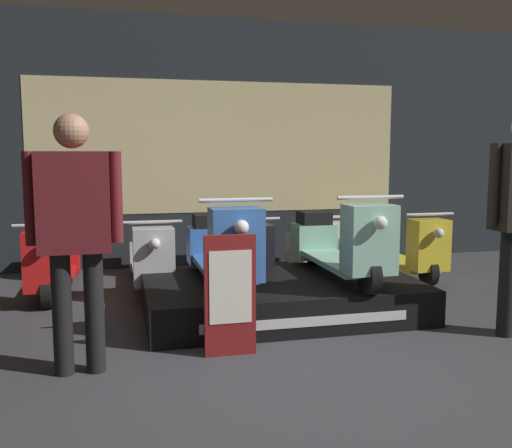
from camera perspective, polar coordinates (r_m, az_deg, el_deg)
ground_plane at (r=3.90m, az=7.53°, el=-15.20°), size 30.00×30.00×0.00m
shop_wall_back at (r=7.58m, az=-3.61°, el=8.03°), size 8.78×0.09×3.20m
display_platform at (r=5.30m, az=2.47°, el=-7.28°), size 2.47×1.53×0.32m
scooter_display_left at (r=5.06m, az=-3.50°, el=-2.41°), size 0.57×1.79×0.82m
scooter_display_right at (r=5.37m, az=8.25°, el=-1.92°), size 0.57×1.79×0.82m
scooter_backrow_0 at (r=6.45m, az=-19.53°, el=-3.61°), size 0.57×1.79×0.82m
scooter_backrow_1 at (r=6.42m, az=-10.53°, el=-3.36°), size 0.57×1.79×0.82m
scooter_backrow_2 at (r=6.55m, az=-1.67°, el=-3.04°), size 0.57×1.79×0.82m
scooter_backrow_3 at (r=6.83m, az=6.65°, el=-2.66°), size 0.57×1.79×0.82m
scooter_backrow_4 at (r=7.23m, az=14.18°, el=-2.28°), size 0.57×1.79×0.82m
person_left_browsing at (r=3.92m, az=-17.67°, el=0.31°), size 0.62×0.26×1.73m
price_sign_board at (r=4.17m, az=-2.60°, el=-7.11°), size 0.38×0.04×0.89m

